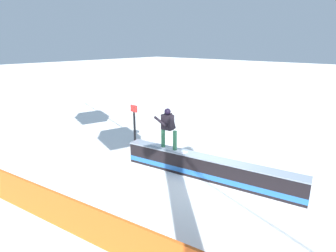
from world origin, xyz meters
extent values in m
plane|color=white|center=(0.00, 0.00, 0.00)|extent=(120.00, 120.00, 0.00)
cube|color=black|center=(0.00, 0.00, 0.36)|extent=(6.01, 1.56, 0.73)
cube|color=blue|center=(0.00, 0.00, 0.18)|extent=(6.02, 1.57, 0.18)
cube|color=#8393A5|center=(0.00, 0.00, 0.75)|extent=(6.02, 1.62, 0.04)
cube|color=silver|center=(1.45, 0.28, 0.78)|extent=(1.44, 0.37, 0.01)
cylinder|color=#2F714C|center=(1.70, 0.30, 1.12)|extent=(0.15, 0.15, 0.68)
cylinder|color=#2F714C|center=(1.19, 0.26, 1.12)|extent=(0.15, 0.15, 0.68)
cube|color=black|center=(1.51, 0.28, 1.72)|extent=(0.42, 0.27, 0.52)
sphere|color=black|center=(1.51, 0.28, 2.09)|extent=(0.22, 0.22, 0.22)
cylinder|color=black|center=(1.67, 0.46, 1.75)|extent=(0.54, 0.13, 0.32)
cylinder|color=black|center=(1.42, 0.11, 1.75)|extent=(0.26, 0.11, 0.55)
cube|color=orange|center=(0.00, 4.23, 0.48)|extent=(9.49, 1.87, 0.95)
cylinder|color=#262628|center=(4.36, -0.72, 0.71)|extent=(0.10, 0.10, 1.43)
cube|color=red|center=(4.36, -0.72, 1.58)|extent=(0.40, 0.04, 0.30)
camera|label=1|loc=(-4.47, 6.98, 4.30)|focal=29.35mm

